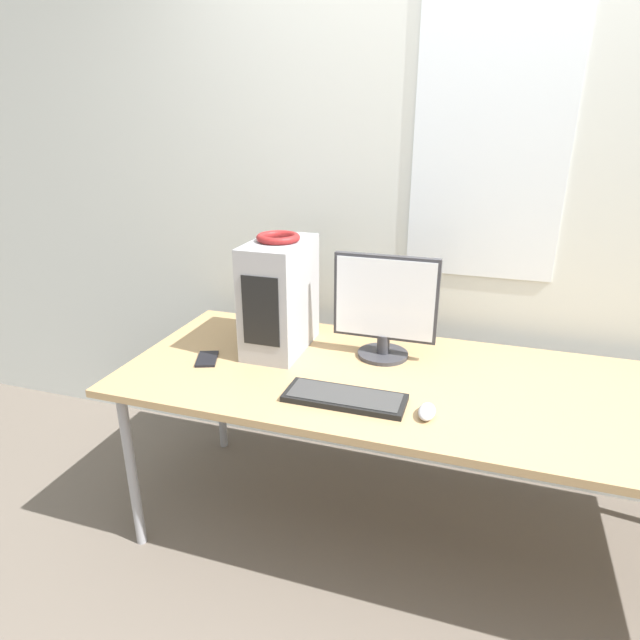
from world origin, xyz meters
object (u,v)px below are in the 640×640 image
object	(u,v)px
monitor_main	(385,307)
cell_phone	(207,359)
mouse	(427,412)
headphones	(278,238)
keyboard	(345,398)
pc_tower	(280,296)

from	to	relation	value
monitor_main	cell_phone	xyz separation A→B (m)	(-0.66, -0.26, -0.21)
cell_phone	monitor_main	bearing A→B (deg)	-0.22
monitor_main	mouse	xyz separation A→B (m)	(0.23, -0.42, -0.19)
headphones	mouse	xyz separation A→B (m)	(0.66, -0.37, -0.45)
monitor_main	keyboard	xyz separation A→B (m)	(-0.05, -0.40, -0.20)
keyboard	cell_phone	world-z (taller)	keyboard
headphones	keyboard	size ratio (longest dim) A/B	0.41
cell_phone	headphones	bearing A→B (deg)	20.37
headphones	keyboard	bearing A→B (deg)	-43.17
monitor_main	keyboard	bearing A→B (deg)	-97.06
cell_phone	mouse	bearing A→B (deg)	-31.56
pc_tower	mouse	xyz separation A→B (m)	(0.66, -0.37, -0.21)
pc_tower	keyboard	world-z (taller)	pc_tower
monitor_main	cell_phone	distance (m)	0.74
pc_tower	monitor_main	xyz separation A→B (m)	(0.43, 0.05, -0.02)
pc_tower	monitor_main	world-z (taller)	pc_tower
keyboard	headphones	bearing A→B (deg)	136.83
pc_tower	monitor_main	bearing A→B (deg)	6.22
mouse	cell_phone	size ratio (longest dim) A/B	0.67
pc_tower	mouse	world-z (taller)	pc_tower
headphones	pc_tower	bearing A→B (deg)	-90.00
mouse	pc_tower	bearing A→B (deg)	150.64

